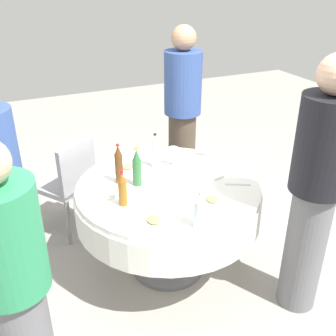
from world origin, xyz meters
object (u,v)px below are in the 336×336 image
object	(u,v)px
dining_table	(168,203)
wine_glass_outer	(173,153)
bottle_amber_west	(123,189)
person_front	(316,189)
bottle_brown_outer	(119,165)
chair_near	(70,180)
plate_inner	(210,172)
plate_south	(154,222)
plate_east	(128,169)
wine_glass_near	(180,161)
bottle_green_left	(137,168)
plate_north	(212,201)
person_left	(182,114)
bottle_clear_front	(155,152)
wine_glass_front	(208,146)
bottle_clear_far	(199,210)
person_west	(15,289)

from	to	relation	value
dining_table	wine_glass_outer	xyz separation A→B (m)	(-0.26, 0.16, 0.25)
bottle_amber_west	person_front	xyz separation A→B (m)	(0.57, 1.05, 0.06)
bottle_brown_outer	chair_near	xyz separation A→B (m)	(-0.60, -0.26, -0.36)
plate_inner	plate_south	bearing A→B (deg)	-55.70
plate_east	wine_glass_outer	bearing A→B (deg)	78.86
wine_glass_near	person_front	xyz separation A→B (m)	(0.79, 0.54, 0.06)
bottle_green_left	wine_glass_outer	world-z (taller)	bottle_green_left
plate_north	plate_south	size ratio (longest dim) A/B	0.89
bottle_amber_west	plate_east	bearing A→B (deg)	157.71
plate_south	wine_glass_near	bearing A→B (deg)	140.30
wine_glass_outer	plate_north	distance (m)	0.61
person_left	wine_glass_outer	bearing A→B (deg)	-89.82
plate_south	person_left	size ratio (longest dim) A/B	0.13
bottle_clear_front	wine_glass_front	size ratio (longest dim) A/B	2.00
wine_glass_near	bottle_amber_west	bearing A→B (deg)	-67.18
wine_glass_front	wine_glass_near	world-z (taller)	wine_glass_near
dining_table	bottle_green_left	world-z (taller)	bottle_green_left
bottle_clear_far	person_west	distance (m)	1.06
dining_table	bottle_brown_outer	bearing A→B (deg)	-120.00
dining_table	bottle_brown_outer	distance (m)	0.45
bottle_clear_far	chair_near	world-z (taller)	bottle_clear_far
bottle_brown_outer	chair_near	size ratio (longest dim) A/B	0.34
bottle_green_left	chair_near	bearing A→B (deg)	-152.16
wine_glass_near	chair_near	world-z (taller)	wine_glass_near
bottle_green_left	bottle_clear_front	world-z (taller)	bottle_green_left
bottle_clear_front	wine_glass_near	world-z (taller)	bottle_clear_front
bottle_amber_west	chair_near	distance (m)	0.97
dining_table	plate_south	xyz separation A→B (m)	(0.40, -0.27, 0.16)
bottle_green_left	plate_north	bearing A→B (deg)	40.19
bottle_clear_far	wine_glass_outer	xyz separation A→B (m)	(-0.80, 0.20, -0.01)
bottle_green_left	plate_north	xyz separation A→B (m)	(0.43, 0.36, -0.12)
bottle_brown_outer	plate_north	size ratio (longest dim) A/B	1.48
bottle_amber_west	wine_glass_front	world-z (taller)	bottle_amber_west
dining_table	chair_near	distance (m)	0.96
plate_south	chair_near	size ratio (longest dim) A/B	0.26
wine_glass_front	person_left	xyz separation A→B (m)	(-0.62, 0.08, 0.05)
plate_east	chair_near	xyz separation A→B (m)	(-0.44, -0.37, -0.23)
plate_east	person_left	world-z (taller)	person_left
chair_near	plate_east	bearing A→B (deg)	-85.68
plate_east	plate_south	size ratio (longest dim) A/B	0.91
bottle_brown_outer	person_front	world-z (taller)	person_front
wine_glass_outer	person_west	world-z (taller)	person_west
bottle_brown_outer	person_front	distance (m)	1.31
bottle_green_left	plate_south	bearing A→B (deg)	-8.57
bottle_amber_west	wine_glass_near	distance (m)	0.56
person_left	person_front	xyz separation A→B (m)	(1.62, 0.12, 0.03)
wine_glass_outer	wine_glass_front	bearing A→B (deg)	96.42
bottle_brown_outer	wine_glass_front	world-z (taller)	bottle_brown_outer
bottle_brown_outer	person_left	distance (m)	1.14
wine_glass_near	person_front	size ratio (longest dim) A/B	0.09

